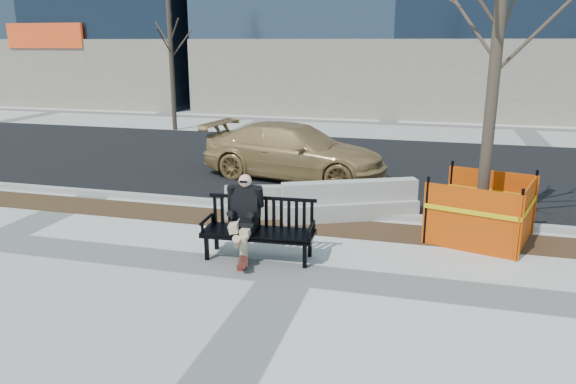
% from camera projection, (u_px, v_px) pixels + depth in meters
% --- Properties ---
extents(ground, '(120.00, 120.00, 0.00)m').
position_uv_depth(ground, '(290.00, 273.00, 9.55)').
color(ground, beige).
rests_on(ground, ground).
extents(mulch_strip, '(40.00, 1.20, 0.02)m').
position_uv_depth(mulch_strip, '(320.00, 226.00, 11.96)').
color(mulch_strip, '#47301C').
rests_on(mulch_strip, ground).
extents(asphalt_street, '(60.00, 10.40, 0.01)m').
position_uv_depth(asphalt_street, '(360.00, 166.00, 17.74)').
color(asphalt_street, black).
rests_on(asphalt_street, ground).
extents(curb, '(60.00, 0.25, 0.12)m').
position_uv_depth(curb, '(329.00, 211.00, 12.83)').
color(curb, '#9E9B93').
rests_on(curb, ground).
extents(bench, '(2.14, 0.87, 1.12)m').
position_uv_depth(bench, '(259.00, 258.00, 10.22)').
color(bench, black).
rests_on(bench, ground).
extents(seated_man, '(0.72, 1.13, 1.53)m').
position_uv_depth(seated_man, '(245.00, 256.00, 10.33)').
color(seated_man, black).
rests_on(seated_man, ground).
extents(tree_fence, '(3.40, 3.40, 6.85)m').
position_uv_depth(tree_fence, '(478.00, 238.00, 11.23)').
color(tree_fence, '#EA4304').
rests_on(tree_fence, ground).
extents(sedan, '(5.73, 3.07, 1.58)m').
position_uv_depth(sedan, '(294.00, 178.00, 16.25)').
color(sedan, '#A4824C').
rests_on(sedan, ground).
extents(jersey_barrier_left, '(2.62, 1.27, 0.74)m').
position_uv_depth(jersey_barrier_left, '(282.00, 217.00, 12.62)').
color(jersey_barrier_left, '#A19E96').
rests_on(jersey_barrier_left, ground).
extents(jersey_barrier_right, '(3.07, 1.85, 0.89)m').
position_uv_depth(jersey_barrier_right, '(349.00, 218.00, 12.50)').
color(jersey_barrier_right, '#A9A79E').
rests_on(jersey_barrier_right, ground).
extents(far_tree_left, '(2.82, 2.82, 6.11)m').
position_uv_depth(far_tree_left, '(175.00, 130.00, 25.04)').
color(far_tree_left, '#42372B').
rests_on(far_tree_left, ground).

